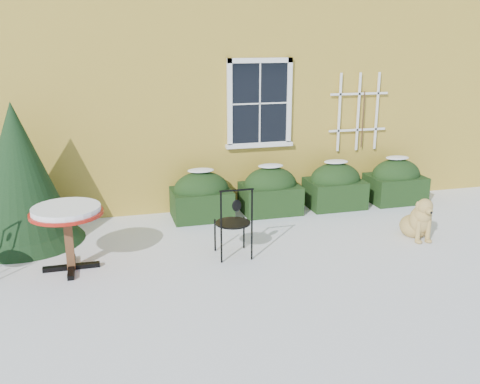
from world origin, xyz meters
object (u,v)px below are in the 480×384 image
object	(u,v)px
evergreen_shrub	(20,187)
dog	(418,221)
patio_chair_near	(234,222)
bistro_table	(67,217)

from	to	relation	value
evergreen_shrub	dog	distance (m)	6.35
patio_chair_near	evergreen_shrub	bearing A→B (deg)	-24.78
evergreen_shrub	patio_chair_near	size ratio (longest dim) A/B	2.04
patio_chair_near	dog	distance (m)	3.07
evergreen_shrub	patio_chair_near	xyz separation A→B (m)	(3.07, -1.47, -0.35)
bistro_table	evergreen_shrub	bearing A→B (deg)	119.32
bistro_table	patio_chair_near	xyz separation A→B (m)	(2.33, -0.15, -0.23)
patio_chair_near	dog	xyz separation A→B (m)	(3.06, -0.06, -0.25)
bistro_table	dog	xyz separation A→B (m)	(5.39, -0.21, -0.48)
evergreen_shrub	bistro_table	bearing A→B (deg)	-60.68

